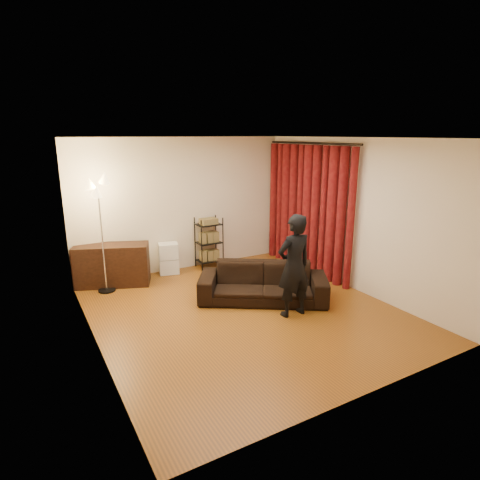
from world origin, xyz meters
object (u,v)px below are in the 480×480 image
sofa (263,283)px  media_cabinet (112,265)px  storage_boxes (169,258)px  wire_shelf (209,243)px  person (294,266)px  floor_lamp (102,237)px

sofa → media_cabinet: media_cabinet is taller
media_cabinet → storage_boxes: (1.14, 0.08, -0.07)m
sofa → wire_shelf: wire_shelf is taller
person → storage_boxes: person is taller
person → storage_boxes: (-1.02, 2.79, -0.49)m
floor_lamp → person: bearing=-46.2°
person → floor_lamp: size_ratio=0.79×
wire_shelf → sofa: bearing=-72.7°
wire_shelf → floor_lamp: size_ratio=0.53×
sofa → wire_shelf: 2.06m
sofa → media_cabinet: 2.87m
person → wire_shelf: 2.78m
media_cabinet → person: bearing=-29.7°
sofa → storage_boxes: 2.28m
sofa → media_cabinet: (-2.06, 2.00, 0.08)m
storage_boxes → floor_lamp: (-1.32, -0.35, 0.70)m
wire_shelf → media_cabinet: bearing=-162.3°
media_cabinet → storage_boxes: bearing=26.1°
floor_lamp → wire_shelf: bearing=8.3°
person → storage_boxes: 3.01m
sofa → person: 0.87m
person → floor_lamp: floor_lamp is taller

